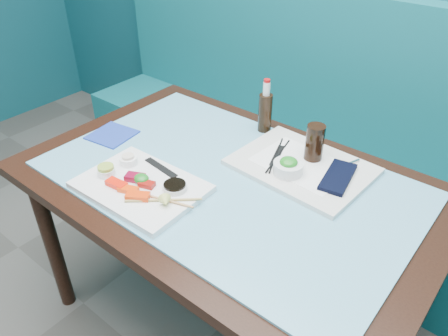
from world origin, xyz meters
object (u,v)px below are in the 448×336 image
Objects in this scene: sashimi_plate at (141,187)px; serving_tray at (302,166)px; cola_bottle_body at (265,113)px; dining_table at (227,199)px; seaweed_bowl at (288,168)px; booth_bench at (331,164)px; cola_glass at (315,143)px; blue_napkin at (112,135)px.

sashimi_plate reaches higher than serving_tray.
cola_bottle_body is (-0.25, 0.14, 0.07)m from serving_tray.
dining_table is 14.00× the size of seaweed_bowl.
booth_bench reaches higher than sashimi_plate.
cola_bottle_body is (-0.09, -0.50, 0.46)m from booth_bench.
sashimi_plate is at bearing -127.31° from dining_table.
booth_bench reaches higher than seaweed_bowl.
cola_glass is 0.86× the size of cola_bottle_body.
serving_tray is at bearing 21.26° from blue_napkin.
blue_napkin is (-0.52, -0.90, 0.39)m from booth_bench.
cola_bottle_body is at bearing 161.88° from cola_glass.
booth_bench is 6.70× the size of serving_tray.
serving_tray reaches higher than blue_napkin.
sashimi_plate is 0.38m from blue_napkin.
cola_glass is at bearing 52.76° from sashimi_plate.
sashimi_plate is at bearing -98.40° from cola_bottle_body.
dining_table is 10.76× the size of cola_glass.
sashimi_plate is 0.60m from cola_glass.
dining_table is 0.28m from serving_tray.
blue_napkin is at bearing -172.86° from dining_table.
blue_napkin is (-0.70, -0.32, -0.08)m from cola_glass.
cola_glass is 0.28m from cola_bottle_body.
seaweed_bowl is (0.15, -0.71, 0.42)m from booth_bench.
cola_bottle_body reaches higher than serving_tray.
booth_bench is 1.11m from blue_napkin.
dining_table is at bearing 51.15° from sashimi_plate.
cola_glass reaches higher than seaweed_bowl.
cola_glass is (0.17, 0.26, 0.17)m from dining_table.
booth_bench is at bearing 106.71° from cola_glass.
blue_napkin reaches higher than dining_table.
serving_tray is 0.30m from cola_bottle_body.
serving_tray is (0.16, -0.64, 0.39)m from booth_bench.
sashimi_plate reaches higher than dining_table.
sashimi_plate is 2.56× the size of blue_napkin.
cola_bottle_body reaches higher than sashimi_plate.
dining_table is 3.53× the size of sashimi_plate.
blue_napkin is at bearing -155.19° from cola_glass.
dining_table is at bearing -140.64° from seaweed_bowl.
seaweed_bowl is at bearing -94.26° from serving_tray.
serving_tray is at bearing -29.08° from cola_bottle_body.
cola_bottle_body is (-0.09, 0.34, 0.17)m from dining_table.
serving_tray is at bearing -100.30° from cola_glass.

